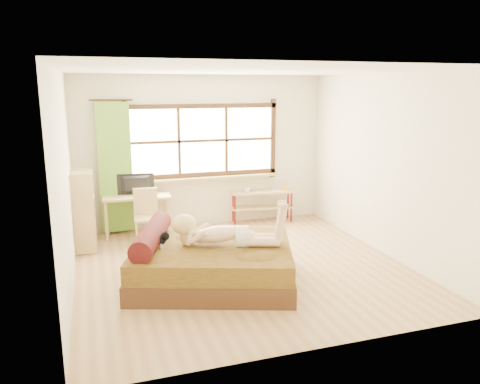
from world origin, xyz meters
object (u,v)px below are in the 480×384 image
object	(u,v)px
chair	(146,212)
pipe_shelf	(263,199)
bed	(209,262)
woman	(225,222)
desk	(137,201)
kitten	(155,239)
bookshelf	(84,211)

from	to	relation	value
chair	pipe_shelf	size ratio (longest dim) A/B	0.72
bed	chair	xyz separation A→B (m)	(-0.57, 1.93, 0.21)
bed	woman	world-z (taller)	woman
bed	chair	world-z (taller)	chair
bed	pipe_shelf	bearing A→B (deg)	74.63
bed	woman	xyz separation A→B (m)	(0.20, -0.07, 0.53)
woman	desk	bearing A→B (deg)	129.14
bed	kitten	size ratio (longest dim) A/B	8.03
woman	kitten	distance (m)	0.90
kitten	bookshelf	xyz separation A→B (m)	(-0.85, 1.71, 0.00)
desk	pipe_shelf	distance (m)	2.34
bed	bookshelf	world-z (taller)	bookshelf
woman	kitten	size ratio (longest dim) A/B	4.67
woman	kitten	xyz separation A→B (m)	(-0.87, 0.15, -0.18)
bed	chair	size ratio (longest dim) A/B	2.79
desk	chair	xyz separation A→B (m)	(0.11, -0.37, -0.12)
bookshelf	woman	bearing A→B (deg)	-45.11
pipe_shelf	bookshelf	bearing A→B (deg)	-161.13
woman	pipe_shelf	distance (m)	2.91
pipe_shelf	kitten	bearing A→B (deg)	-127.09
bed	woman	bearing A→B (deg)	0.34
desk	woman	bearing A→B (deg)	-65.59
desk	pipe_shelf	xyz separation A→B (m)	(2.33, 0.12, -0.17)
bed	pipe_shelf	size ratio (longest dim) A/B	2.02
chair	pipe_shelf	bearing A→B (deg)	16.57
woman	bookshelf	xyz separation A→B (m)	(-1.72, 1.86, -0.18)
chair	bookshelf	distance (m)	0.97
woman	bookshelf	world-z (taller)	bookshelf
pipe_shelf	bookshelf	size ratio (longest dim) A/B	0.98
kitten	chair	distance (m)	1.86
bed	pipe_shelf	xyz separation A→B (m)	(1.65, 2.42, 0.16)
kitten	pipe_shelf	size ratio (longest dim) A/B	0.25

